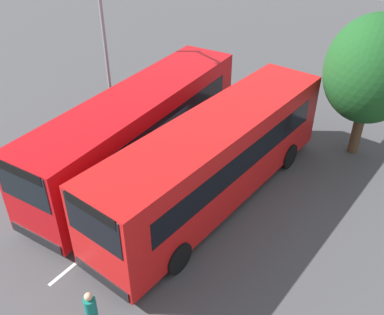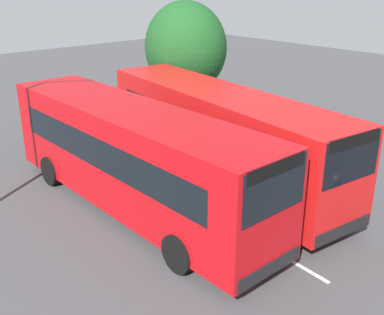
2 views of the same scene
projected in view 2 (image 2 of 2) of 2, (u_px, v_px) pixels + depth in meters
ground_plane at (168, 189)px, 16.67m from camera, size 68.19×68.19×0.00m
bus_far_left at (133, 156)px, 14.58m from camera, size 11.24×2.60×3.38m
bus_center_left at (220, 133)px, 16.65m from camera, size 11.44×3.79×3.38m
depot_tree at (185, 48)px, 22.42m from camera, size 4.16×3.75×6.04m
lane_stripe_outer_left at (168, 189)px, 16.67m from camera, size 13.79×0.96×0.01m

